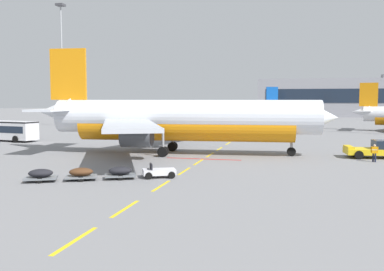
# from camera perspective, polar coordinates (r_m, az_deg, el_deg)

# --- Properties ---
(apron_paint_markings) EXTENTS (8.00, 94.25, 0.01)m
(apron_paint_markings) POSITION_cam_1_polar(r_m,az_deg,el_deg) (59.34, 4.43, -1.26)
(apron_paint_markings) COLOR yellow
(apron_paint_markings) RESTS_ON ground
(airliner_foreground) EXTENTS (34.82, 34.51, 12.20)m
(airliner_foreground) POSITION_cam_1_polar(r_m,az_deg,el_deg) (49.38, -1.58, 2.11)
(airliner_foreground) COLOR silver
(airliner_foreground) RESTS_ON ground
(pushback_tug) EXTENTS (6.27, 3.70, 2.08)m
(pushback_tug) POSITION_cam_1_polar(r_m,az_deg,el_deg) (50.34, 23.17, -1.71)
(pushback_tug) COLOR yellow
(pushback_tug) RESTS_ON ground
(airliner_far_center) EXTENTS (25.50, 23.96, 9.53)m
(airliner_far_center) POSITION_cam_1_polar(r_m,az_deg,el_deg) (115.14, 5.84, 3.24)
(airliner_far_center) COLOR silver
(airliner_far_center) RESTS_ON ground
(apron_shuttle_bus) EXTENTS (12.31, 4.78, 3.00)m
(apron_shuttle_bus) POSITION_cam_1_polar(r_m,az_deg,el_deg) (71.13, -23.76, 0.77)
(apron_shuttle_bus) COLOR silver
(apron_shuttle_bus) RESTS_ON ground
(baggage_train) EXTENTS (11.11, 6.28, 1.14)m
(baggage_train) POSITION_cam_1_polar(r_m,az_deg,el_deg) (34.74, -11.88, -4.83)
(baggage_train) COLOR silver
(baggage_train) RESTS_ON ground
(ground_crew_worker) EXTENTS (0.70, 0.32, 1.78)m
(ground_crew_worker) POSITION_cam_1_polar(r_m,az_deg,el_deg) (46.97, 22.91, -2.00)
(ground_crew_worker) COLOR #191E38
(ground_crew_worker) RESTS_ON ground
(apron_light_mast_near) EXTENTS (1.80, 1.80, 27.97)m
(apron_light_mast_near) POSITION_cam_1_polar(r_m,az_deg,el_deg) (105.93, -16.80, 10.53)
(apron_light_mast_near) COLOR slate
(apron_light_mast_near) RESTS_ON ground
(terminal_satellite) EXTENTS (70.23, 20.94, 14.89)m
(terminal_satellite) POSITION_cam_1_polar(r_m,az_deg,el_deg) (166.50, 21.14, 4.66)
(terminal_satellite) COLOR gray
(terminal_satellite) RESTS_ON ground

